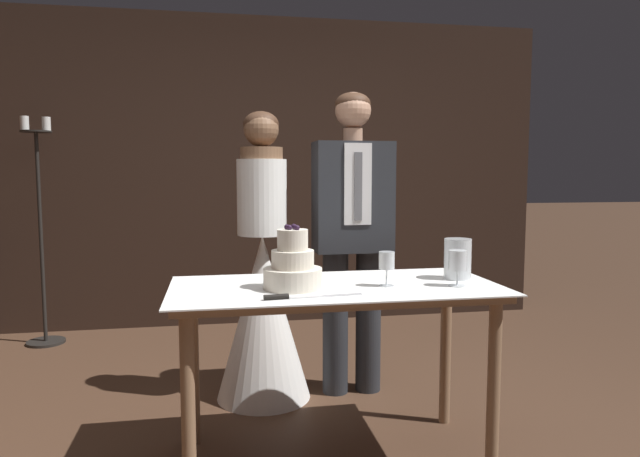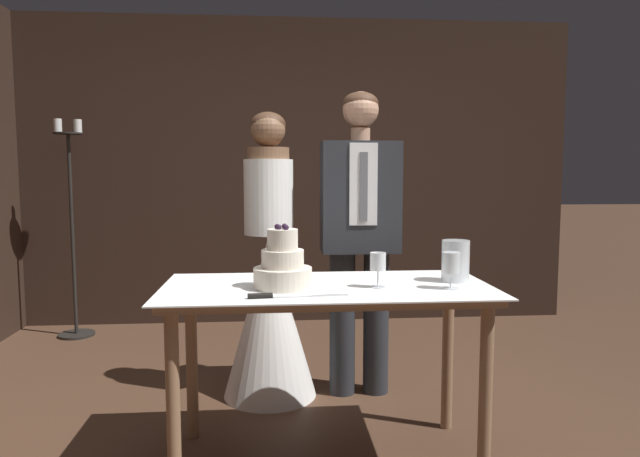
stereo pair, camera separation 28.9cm
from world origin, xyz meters
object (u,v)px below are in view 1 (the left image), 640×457
object	(u,v)px
hurricane_candle	(458,260)
groom	(352,226)
cake_table	(335,307)
bride	(263,296)
tiered_cake	(293,267)
cake_knife	(294,297)
wine_glass_near	(387,262)
wine_glass_middle	(458,261)
candle_stand	(41,243)

from	to	relation	value
hurricane_candle	groom	xyz separation A→B (m)	(-0.34, 0.72, 0.10)
cake_table	bride	bearing A→B (deg)	108.91
cake_table	hurricane_candle	size ratio (longest dim) A/B	7.65
cake_table	tiered_cake	xyz separation A→B (m)	(-0.20, -0.04, 0.20)
cake_knife	wine_glass_near	world-z (taller)	wine_glass_near
tiered_cake	hurricane_candle	xyz separation A→B (m)	(0.80, 0.08, -0.00)
tiered_cake	groom	bearing A→B (deg)	60.17
cake_knife	bride	xyz separation A→B (m)	(-0.05, 1.00, -0.21)
cake_table	wine_glass_middle	distance (m)	0.58
cake_knife	wine_glass_near	distance (m)	0.48
wine_glass_near	cake_table	bearing A→B (deg)	164.14
wine_glass_near	wine_glass_middle	bearing A→B (deg)	-9.98
wine_glass_middle	hurricane_candle	distance (m)	0.18
wine_glass_near	wine_glass_middle	size ratio (longest dim) A/B	0.96
tiered_cake	wine_glass_middle	size ratio (longest dim) A/B	1.75
cake_table	hurricane_candle	xyz separation A→B (m)	(0.60, 0.05, 0.19)
bride	hurricane_candle	bearing A→B (deg)	-39.79
candle_stand	cake_table	bearing A→B (deg)	-49.34
tiered_cake	bride	world-z (taller)	bride
tiered_cake	bride	size ratio (longest dim) A/B	0.17
cake_knife	tiered_cake	bearing A→B (deg)	78.53
hurricane_candle	groom	distance (m)	0.80
tiered_cake	cake_knife	xyz separation A→B (m)	(-0.02, -0.20, -0.09)
cake_knife	hurricane_candle	xyz separation A→B (m)	(0.82, 0.28, 0.08)
cake_table	cake_knife	distance (m)	0.34
tiered_cake	bride	bearing A→B (deg)	94.69
wine_glass_near	hurricane_candle	world-z (taller)	hurricane_candle
hurricane_candle	wine_glass_middle	bearing A→B (deg)	-114.04
cake_knife	wine_glass_middle	size ratio (longest dim) A/B	2.56
tiered_cake	wine_glass_near	distance (m)	0.42
tiered_cake	groom	world-z (taller)	groom
tiered_cake	wine_glass_middle	xyz separation A→B (m)	(0.72, -0.08, 0.02)
wine_glass_near	candle_stand	distance (m)	2.99
tiered_cake	hurricane_candle	world-z (taller)	tiered_cake
bride	candle_stand	distance (m)	2.07
hurricane_candle	cake_knife	bearing A→B (deg)	-160.95
candle_stand	groom	bearing A→B (deg)	-33.00
wine_glass_middle	cake_table	bearing A→B (deg)	167.56
hurricane_candle	candle_stand	xyz separation A→B (m)	(-2.42, 2.07, -0.12)
tiered_cake	candle_stand	xyz separation A→B (m)	(-1.62, 2.15, -0.12)
cake_table	bride	xyz separation A→B (m)	(-0.26, 0.77, -0.10)
tiered_cake	candle_stand	size ratio (longest dim) A/B	0.16
tiered_cake	bride	distance (m)	0.86
wine_glass_middle	hurricane_candle	size ratio (longest dim) A/B	0.84
hurricane_candle	bride	bearing A→B (deg)	140.21
cake_table	wine_glass_near	xyz separation A→B (m)	(0.22, -0.06, 0.21)
cake_knife	candle_stand	world-z (taller)	candle_stand
cake_knife	candle_stand	distance (m)	2.85
cake_knife	groom	size ratio (longest dim) A/B	0.23
cake_table	groom	world-z (taller)	groom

